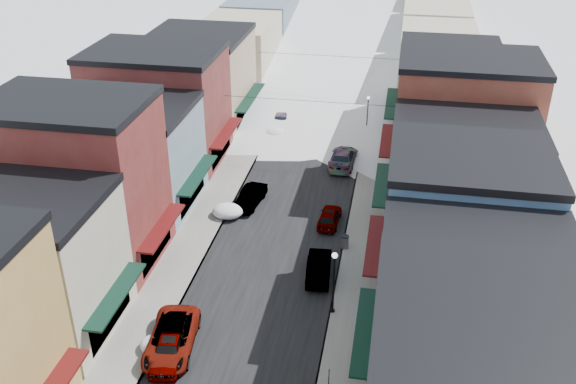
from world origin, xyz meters
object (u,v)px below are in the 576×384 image
at_px(car_dark_hatch, 250,197).
at_px(streetlamp_near, 334,275).
at_px(car_white_suv, 172,339).
at_px(car_green_sedan, 319,267).
at_px(car_silver_sedan, 169,349).
at_px(trash_can, 345,242).

distance_m(car_dark_hatch, streetlamp_near, 16.04).
xyz_separation_m(car_white_suv, car_green_sedan, (7.79, 9.23, -0.04)).
relative_size(car_silver_sedan, car_green_sedan, 0.97).
height_order(car_green_sedan, trash_can, car_green_sedan).
bearing_deg(car_dark_hatch, car_green_sedan, -44.63).
bearing_deg(car_silver_sedan, car_green_sedan, 45.69).
bearing_deg(car_green_sedan, trash_can, -116.23).
xyz_separation_m(car_silver_sedan, car_dark_hatch, (0.42, 19.34, -0.03)).
bearing_deg(car_white_suv, car_silver_sedan, -86.95).
distance_m(car_silver_sedan, trash_can, 16.59).
bearing_deg(car_dark_hatch, car_white_suv, -84.36).
bearing_deg(trash_can, car_white_suv, -125.53).
xyz_separation_m(car_silver_sedan, trash_can, (9.12, 13.85, -0.10)).
relative_size(car_dark_hatch, trash_can, 4.32).
height_order(car_dark_hatch, streetlamp_near, streetlamp_near).
bearing_deg(streetlamp_near, trash_can, 90.00).
xyz_separation_m(car_dark_hatch, car_green_sedan, (7.21, -9.25, 0.04)).
distance_m(car_silver_sedan, streetlamp_near, 11.20).
xyz_separation_m(trash_can, streetlamp_near, (-0.00, -7.78, 2.39)).
distance_m(car_white_suv, car_dark_hatch, 18.49).
bearing_deg(car_green_sedan, car_silver_sedan, 48.21).
distance_m(car_white_suv, car_green_sedan, 12.07).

